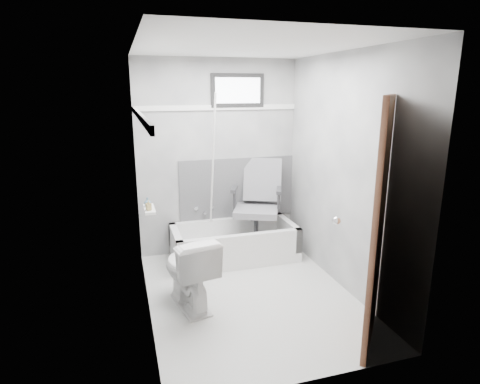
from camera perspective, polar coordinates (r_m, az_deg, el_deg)
name	(u,v)px	position (r m, az deg, el deg)	size (l,w,h in m)	color
floor	(250,295)	(4.22, 1.41, -14.44)	(2.60, 2.60, 0.00)	silver
ceiling	(252,46)	(3.71, 1.66, 20.04)	(2.60, 2.60, 0.00)	silver
wall_back	(218,158)	(5.02, -3.14, 4.82)	(2.00, 0.02, 2.40)	slate
wall_front	(314,223)	(2.63, 10.44, -4.39)	(2.00, 0.02, 2.40)	slate
wall_left	(142,188)	(3.61, -13.74, 0.60)	(0.02, 2.60, 2.40)	slate
wall_right	(344,174)	(4.20, 14.60, 2.48)	(0.02, 2.60, 2.40)	slate
bathtub	(234,242)	(4.96, -0.82, -7.16)	(1.50, 0.70, 0.42)	white
office_chair	(256,205)	(4.94, 2.33, -1.79)	(0.62, 0.62, 1.08)	slate
toilet	(189,271)	(3.91, -7.31, -11.06)	(0.41, 0.74, 0.72)	white
door	(433,236)	(3.26, 25.73, -5.63)	(0.78, 0.78, 2.00)	brown
window	(238,90)	(4.99, -0.35, 14.25)	(0.66, 0.04, 0.40)	black
backerboard	(238,188)	(5.15, -0.35, 0.55)	(1.50, 0.02, 0.78)	#4C4C4F
trim_back	(218,108)	(4.94, -3.20, 11.91)	(2.00, 0.02, 0.06)	white
trim_left	(139,116)	(3.52, -14.13, 10.47)	(0.02, 2.60, 0.06)	white
pole	(212,174)	(4.78, -3.93, 2.51)	(0.02, 0.02, 1.95)	silver
shelf	(149,209)	(4.01, -12.77, -2.40)	(0.10, 0.32, 0.03)	silver
soap_bottle_a	(149,205)	(3.92, -12.88, -1.82)	(0.04, 0.04, 0.10)	#A38D51
soap_bottle_b	(148,202)	(4.05, -13.02, -1.36)	(0.07, 0.07, 0.09)	slate
faucet	(204,210)	(5.09, -5.15, -2.59)	(0.26, 0.10, 0.16)	silver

